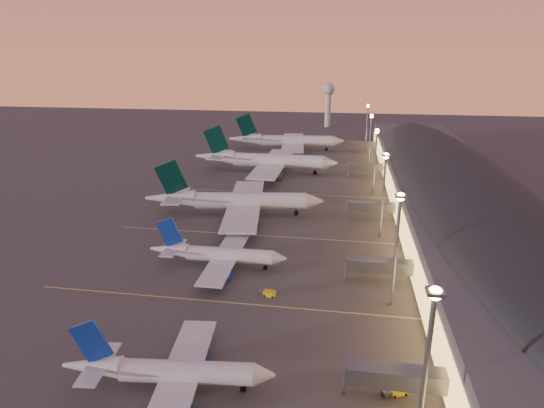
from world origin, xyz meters
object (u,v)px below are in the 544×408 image
at_px(airliner_narrow_south, 169,372).
at_px(airliner_wide_far, 287,141).
at_px(airliner_narrow_north, 218,255).
at_px(airliner_wide_near, 235,201).
at_px(airliner_wide_mid, 265,161).
at_px(radar_tower, 328,98).
at_px(baggage_tug_c, 267,293).
at_px(baggage_tug_b, 395,391).

relative_size(airliner_narrow_south, airliner_wide_far, 0.53).
height_order(airliner_narrow_north, airliner_wide_near, airliner_wide_near).
distance_m(airliner_narrow_north, airliner_wide_mid, 100.70).
xyz_separation_m(airliner_wide_near, radar_tower, (22.12, 207.79, 16.84)).
bearing_deg(airliner_wide_far, airliner_wide_near, -97.29).
xyz_separation_m(airliner_narrow_north, airliner_wide_far, (-2.14, 153.06, 2.12)).
bearing_deg(baggage_tug_c, airliner_narrow_north, 149.70).
relative_size(airliner_wide_mid, baggage_tug_b, 15.92).
distance_m(airliner_wide_mid, baggage_tug_b, 149.00).
bearing_deg(airliner_wide_near, airliner_wide_far, 80.52).
bearing_deg(airliner_narrow_north, baggage_tug_b, -45.40).
bearing_deg(baggage_tug_b, radar_tower, 73.06).
height_order(airliner_narrow_south, airliner_narrow_north, airliner_narrow_north).
relative_size(airliner_wide_mid, baggage_tug_c, 15.96).
relative_size(airliner_narrow_south, airliner_narrow_north, 0.98).
distance_m(airliner_wide_far, baggage_tug_c, 166.88).
relative_size(airliner_narrow_north, airliner_wide_near, 0.59).
xyz_separation_m(airliner_wide_far, baggage_tug_b, (43.46, -193.99, -4.93)).
bearing_deg(airliner_narrow_south, airliner_wide_far, 85.86).
xyz_separation_m(radar_tower, baggage_tug_b, (24.34, -288.59, -21.34)).
height_order(airliner_narrow_north, baggage_tug_c, airliner_narrow_north).
relative_size(airliner_wide_far, radar_tower, 2.04).
xyz_separation_m(airliner_wide_mid, radar_tower, (22.17, 147.13, 16.31)).
bearing_deg(airliner_wide_far, baggage_tug_c, -89.77).
bearing_deg(baggage_tug_c, radar_tower, 99.28).
distance_m(airliner_narrow_north, airliner_wide_near, 40.24).
bearing_deg(airliner_narrow_north, airliner_narrow_south, -84.98).
xyz_separation_m(airliner_narrow_north, airliner_wide_mid, (-5.19, 100.54, 2.21)).
height_order(airliner_wide_near, baggage_tug_c, airliner_wide_near).
distance_m(airliner_wide_near, airliner_wide_far, 113.22).
distance_m(airliner_narrow_south, baggage_tug_c, 34.52).
xyz_separation_m(airliner_narrow_south, airliner_wide_far, (-6.67, 198.57, 2.20)).
relative_size(airliner_wide_mid, radar_tower, 2.07).
distance_m(airliner_wide_mid, airliner_wide_far, 52.61).
bearing_deg(airliner_wide_far, radar_tower, 72.80).
bearing_deg(airliner_narrow_south, airliner_wide_near, 90.39).
xyz_separation_m(airliner_narrow_south, airliner_narrow_north, (-4.54, 45.51, 0.09)).
height_order(airliner_narrow_north, radar_tower, radar_tower).
bearing_deg(radar_tower, airliner_wide_far, -101.42).
distance_m(baggage_tug_b, baggage_tug_c, 38.28).
bearing_deg(baggage_tug_c, baggage_tug_b, -37.57).
distance_m(airliner_narrow_north, baggage_tug_c, 20.17).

